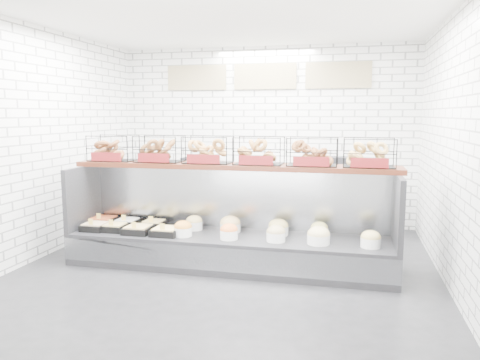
# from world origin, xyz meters

# --- Properties ---
(ground) EXTENTS (5.50, 5.50, 0.00)m
(ground) POSITION_xyz_m (0.00, 0.00, 0.00)
(ground) COLOR black
(ground) RESTS_ON ground
(room_shell) EXTENTS (5.02, 5.51, 3.01)m
(room_shell) POSITION_xyz_m (0.00, 0.60, 2.06)
(room_shell) COLOR white
(room_shell) RESTS_ON ground
(display_case) EXTENTS (4.00, 0.90, 1.20)m
(display_case) POSITION_xyz_m (-0.02, 0.34, 0.33)
(display_case) COLOR black
(display_case) RESTS_ON ground
(bagel_shelf) EXTENTS (4.10, 0.50, 0.40)m
(bagel_shelf) POSITION_xyz_m (0.01, 0.52, 1.39)
(bagel_shelf) COLOR #3B160C
(bagel_shelf) RESTS_ON display_case
(prep_counter) EXTENTS (4.00, 0.60, 1.20)m
(prep_counter) POSITION_xyz_m (-0.00, 2.43, 0.47)
(prep_counter) COLOR #93969B
(prep_counter) RESTS_ON ground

